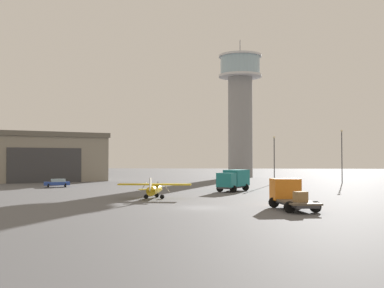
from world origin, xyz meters
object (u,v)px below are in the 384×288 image
control_tower (240,104)px  light_post_north (274,155)px  truck_flatbed_orange (290,194)px  car_blue (57,183)px  truck_box_teal (234,179)px  airplane_yellow (154,189)px  light_post_west (342,152)px

control_tower → light_post_north: control_tower is taller
control_tower → truck_flatbed_orange: (4.60, -78.58, -17.56)m
control_tower → light_post_north: 35.02m
car_blue → truck_box_teal: bearing=140.4°
control_tower → light_post_north: (6.43, -31.65, -13.53)m
airplane_yellow → car_blue: bearing=41.2°
light_post_west → light_post_north: size_ratio=1.15×
airplane_yellow → car_blue: airplane_yellow is taller
control_tower → light_post_north: size_ratio=3.93×
airplane_yellow → truck_flatbed_orange: truck_flatbed_orange is taller
airplane_yellow → truck_box_teal: size_ratio=1.22×
control_tower → truck_flatbed_orange: size_ratio=4.69×
truck_box_teal → truck_flatbed_orange: bearing=36.2°
control_tower → light_post_north: bearing=-78.5°
control_tower → airplane_yellow: size_ratio=4.12×
truck_box_teal → light_post_west: (20.63, 25.96, 4.35)m
car_blue → light_post_north: light_post_north is taller
truck_flatbed_orange → car_blue: 47.55m
truck_box_teal → car_blue: bearing=-81.0°
light_post_west → light_post_north: bearing=-165.2°
truck_flatbed_orange → light_post_north: size_ratio=0.84×
control_tower → light_post_west: (19.70, -28.14, -12.83)m
airplane_yellow → light_post_north: 40.68m
airplane_yellow → light_post_north: (16.46, 36.97, 4.18)m
light_post_north → airplane_yellow: bearing=-114.0°
control_tower → car_blue: control_tower is taller
truck_flatbed_orange → light_post_west: bearing=-29.4°
truck_box_teal → light_post_west: bearing=165.0°
car_blue → control_tower: bearing=-148.4°
airplane_yellow → truck_flatbed_orange: bearing=-125.8°
car_blue → light_post_north: (36.91, 14.83, 4.63)m
truck_flatbed_orange → truck_box_teal: 25.09m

